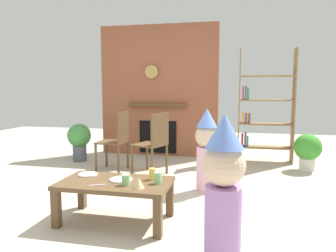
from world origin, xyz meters
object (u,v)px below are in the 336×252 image
object	(u,v)px
child_with_cone_hat	(223,187)
child_in_pink	(207,148)
paper_plate_front	(121,179)
dining_chair_left	(117,138)
coffee_table	(115,188)
paper_cup_near_right	(152,174)
paper_cup_near_left	(126,180)
potted_plant_short	(79,139)
bookshelf	(261,111)
potted_plant_tall	(308,149)
paper_cup_center	(158,178)
paper_plate_rear	(88,174)
dining_chair_middle	(155,140)
birthday_cake_slice	(139,183)

from	to	relation	value
child_with_cone_hat	child_in_pink	distance (m)	1.65
paper_plate_front	dining_chair_left	distance (m)	1.85
coffee_table	paper_cup_near_right	bearing A→B (deg)	21.92
paper_cup_near_left	child_in_pink	bearing A→B (deg)	62.75
paper_cup_near_left	potted_plant_short	size ratio (longest dim) A/B	0.15
bookshelf	coffee_table	distance (m)	3.28
child_with_cone_hat	potted_plant_tall	xyz separation A→B (m)	(1.14, 2.94, -0.24)
paper_cup_center	potted_plant_tall	distance (m)	2.95
paper_plate_front	paper_plate_rear	distance (m)	0.40
paper_cup_near_right	dining_chair_middle	size ratio (longest dim) A/B	0.12
paper_cup_near_right	child_in_pink	size ratio (longest dim) A/B	0.11
paper_plate_rear	dining_chair_left	xyz separation A→B (m)	(-0.32, 1.61, 0.12)
paper_plate_rear	coffee_table	bearing A→B (deg)	-22.50
paper_cup_center	child_in_pink	bearing A→B (deg)	72.48
birthday_cake_slice	dining_chair_middle	bearing A→B (deg)	100.44
paper_plate_front	dining_chair_left	bearing A→B (deg)	112.43
birthday_cake_slice	potted_plant_short	bearing A→B (deg)	127.50
bookshelf	child_in_pink	xyz separation A→B (m)	(-0.75, -1.79, -0.34)
paper_cup_center	dining_chair_left	xyz separation A→B (m)	(-1.07, 1.74, 0.07)
paper_plate_rear	dining_chair_left	distance (m)	1.64
child_in_pink	potted_plant_tall	distance (m)	1.94
bookshelf	birthday_cake_slice	world-z (taller)	bookshelf
dining_chair_middle	potted_plant_tall	xyz separation A→B (m)	(2.20, 0.77, -0.18)
paper_cup_center	paper_plate_rear	xyz separation A→B (m)	(-0.75, 0.13, -0.05)
bookshelf	paper_plate_rear	bearing A→B (deg)	-123.95
dining_chair_left	potted_plant_tall	world-z (taller)	dining_chair_left
dining_chair_left	dining_chair_middle	xyz separation A→B (m)	(0.61, -0.13, 0.00)
paper_cup_near_left	paper_cup_near_right	xyz separation A→B (m)	(0.18, 0.22, 0.01)
paper_plate_front	paper_plate_rear	bearing A→B (deg)	165.66
potted_plant_tall	child_in_pink	bearing A→B (deg)	-137.04
potted_plant_tall	potted_plant_short	distance (m)	3.71
paper_plate_front	child_in_pink	distance (m)	1.26
coffee_table	potted_plant_short	xyz separation A→B (m)	(-1.55, 2.24, 0.06)
paper_cup_near_left	paper_cup_near_right	world-z (taller)	paper_cup_near_right
child_in_pink	birthday_cake_slice	bearing A→B (deg)	13.64
paper_plate_front	child_with_cone_hat	world-z (taller)	child_with_cone_hat
child_in_pink	potted_plant_tall	size ratio (longest dim) A/B	1.79
birthday_cake_slice	paper_cup_center	bearing A→B (deg)	51.08
paper_cup_near_right	dining_chair_left	bearing A→B (deg)	121.29
paper_plate_rear	child_in_pink	bearing A→B (deg)	40.72
paper_cup_center	birthday_cake_slice	size ratio (longest dim) A/B	1.04
paper_cup_near_left	paper_plate_rear	size ratio (longest dim) A/B	0.51
potted_plant_tall	potted_plant_short	xyz separation A→B (m)	(-3.71, -0.16, 0.06)
coffee_table	dining_chair_middle	distance (m)	1.63
paper_plate_front	child_with_cone_hat	size ratio (longest dim) A/B	0.20
child_with_cone_hat	paper_cup_near_right	bearing A→B (deg)	-16.00
paper_cup_near_left	birthday_cake_slice	distance (m)	0.15
birthday_cake_slice	paper_plate_front	bearing A→B (deg)	140.89
child_in_pink	dining_chair_middle	size ratio (longest dim) A/B	1.12
bookshelf	paper_cup_near_left	bearing A→B (deg)	-114.52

